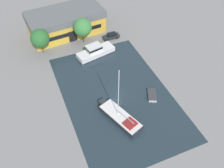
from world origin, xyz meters
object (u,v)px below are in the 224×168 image
parked_car (111,36)px  motor_cruiser (95,51)px  sailboat_moored (120,117)px  quay_tree_near_building (83,27)px  warehouse_building (66,22)px  quay_tree_by_water (40,38)px  small_dinghy (152,95)px

parked_car → motor_cruiser: bearing=127.9°
sailboat_moored → quay_tree_near_building: bearing=66.8°
warehouse_building → motor_cruiser: bearing=-78.1°
quay_tree_by_water → warehouse_building: bearing=39.6°
quay_tree_near_building → motor_cruiser: size_ratio=0.69×
quay_tree_by_water → motor_cruiser: size_ratio=0.66×
warehouse_building → small_dinghy: (10.71, -32.12, -2.98)m
quay_tree_by_water → small_dinghy: quay_tree_by_water is taller
motor_cruiser → small_dinghy: size_ratio=2.62×
parked_car → small_dinghy: (-0.04, -24.03, -0.47)m
quay_tree_by_water → sailboat_moored: bearing=-70.2°
parked_car → motor_cruiser: (-6.75, -5.30, 0.31)m
quay_tree_by_water → motor_cruiser: quay_tree_by_water is taller
small_dinghy → quay_tree_near_building: bearing=-48.9°
quay_tree_by_water → parked_car: bearing=-3.1°
warehouse_building → quay_tree_near_building: (2.97, -6.80, 1.50)m
sailboat_moored → motor_cruiser: sailboat_moored is taller
quay_tree_near_building → parked_car: size_ratio=1.56×
parked_car → small_dinghy: parked_car is taller
parked_car → sailboat_moored: 28.51m
small_dinghy → quay_tree_by_water: bearing=-28.4°
small_dinghy → warehouse_building: bearing=-47.5°
sailboat_moored → warehouse_building: bearing=72.2°
warehouse_building → motor_cruiser: size_ratio=2.06×
warehouse_building → quay_tree_by_water: size_ratio=3.13×
warehouse_building → sailboat_moored: (1.51, -35.06, -2.66)m
parked_car → small_dinghy: 24.03m
quay_tree_near_building → motor_cruiser: quay_tree_near_building is taller
sailboat_moored → small_dinghy: bearing=-2.6°
quay_tree_by_water → motor_cruiser: (12.55, -6.33, -3.40)m
quay_tree_near_building → small_dinghy: 26.85m
sailboat_moored → parked_car: bearing=50.8°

